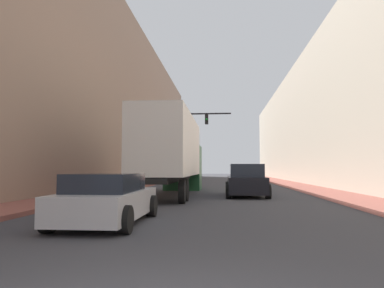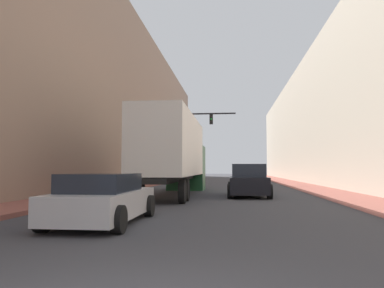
{
  "view_description": "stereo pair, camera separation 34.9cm",
  "coord_description": "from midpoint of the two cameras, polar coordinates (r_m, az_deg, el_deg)",
  "views": [
    {
      "loc": [
        0.66,
        -3.26,
        1.45
      ],
      "look_at": [
        -0.63,
        12.02,
        2.46
      ],
      "focal_mm": 35.0,
      "sensor_mm": 36.0,
      "label": 1
    },
    {
      "loc": [
        1.0,
        -3.22,
        1.45
      ],
      "look_at": [
        -0.63,
        12.02,
        2.46
      ],
      "focal_mm": 35.0,
      "sensor_mm": 36.0,
      "label": 2
    }
  ],
  "objects": [
    {
      "name": "semi_truck",
      "position": [
        20.67,
        -2.04,
        -1.38
      ],
      "size": [
        2.4,
        12.51,
        4.11
      ],
      "color": "silver",
      "rests_on": "ground"
    },
    {
      "name": "suv_car",
      "position": [
        19.92,
        9.04,
        -5.6
      ],
      "size": [
        2.13,
        4.74,
        1.68
      ],
      "color": "black",
      "rests_on": "ground"
    },
    {
      "name": "traffic_signal_gantry",
      "position": [
        33.97,
        -1.55,
        1.63
      ],
      "size": [
        6.67,
        0.35,
        6.7
      ],
      "color": "black",
      "rests_on": "ground"
    },
    {
      "name": "building_right",
      "position": [
        34.95,
        22.49,
        3.82
      ],
      "size": [
        6.0,
        80.0,
        11.77
      ],
      "color": "#BCB29E",
      "rests_on": "ground"
    },
    {
      "name": "building_left",
      "position": [
        35.77,
        -12.85,
        6.77
      ],
      "size": [
        6.0,
        80.0,
        15.85
      ],
      "color": "#997A66",
      "rests_on": "ground"
    },
    {
      "name": "sidewalk_left",
      "position": [
        34.07,
        -6.39,
        -6.05
      ],
      "size": [
        2.3,
        80.0,
        0.15
      ],
      "color": "brown",
      "rests_on": "ground"
    },
    {
      "name": "sedan_car",
      "position": [
        10.26,
        -12.4,
        -8.21
      ],
      "size": [
        2.02,
        4.36,
        1.32
      ],
      "color": "#B7B7BC",
      "rests_on": "ground"
    },
    {
      "name": "sidewalk_right",
      "position": [
        33.75,
        15.93,
        -5.95
      ],
      "size": [
        2.3,
        80.0,
        0.15
      ],
      "color": "brown",
      "rests_on": "ground"
    }
  ]
}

